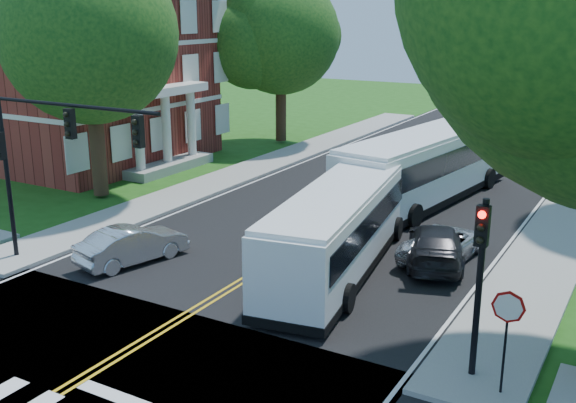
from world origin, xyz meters
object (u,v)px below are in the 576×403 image
Objects in this scene: signal_ne at (480,266)px; bus_lead at (341,226)px; hatchback at (132,244)px; dark_sedan at (436,244)px; suv at (443,243)px; bus_follow at (428,165)px; signal_nw at (49,146)px.

bus_lead is at bearing 139.43° from signal_ne.
dark_sedan is at bearing -135.19° from hatchback.
dark_sedan is at bearing 81.73° from suv.
signal_ne is 1.01× the size of suv.
signal_ne is at bearing 120.57° from bus_follow.
bus_lead is at bearing 19.11° from dark_sedan.
bus_lead is (-5.93, 5.08, -1.44)m from signal_ne.
bus_follow is 2.73× the size of dark_sedan.
signal_ne reaches higher than bus_lead.
suv is 0.92× the size of dark_sedan.
signal_ne is 0.34× the size of bus_follow.
bus_lead is (8.12, 5.09, -2.85)m from signal_nw.
hatchback is 0.92× the size of suv.
suv is at bearing -146.78° from bus_lead.
signal_nw reaches higher than signal_ne.
dark_sedan is at bearing 118.89° from bus_follow.
bus_lead is 3.92m from suv.
bus_follow is at bearing -86.93° from dark_sedan.
bus_follow is 14.24m from hatchback.
bus_follow is at bearing -63.09° from suv.
suv is at bearing 112.19° from signal_ne.
bus_follow is (-0.14, 9.45, 0.21)m from bus_lead.
signal_nw is 1.62× the size of signal_ne.
signal_ne is 8.58m from suv.
hatchback is at bearing 171.50° from signal_ne.
signal_ne reaches higher than suv.
signal_ne reaches higher than dark_sedan.
hatchback is 10.66m from dark_sedan.
hatchback is at bearing 50.43° from signal_nw.
signal_nw is 1.79× the size of hatchback.
bus_lead reaches higher than hatchback.
signal_nw is at bearing 65.72° from hatchback.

